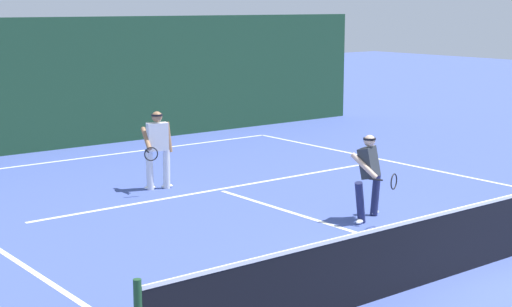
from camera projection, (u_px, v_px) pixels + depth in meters
name	position (u px, v px, depth m)	size (l,w,h in m)	color
ground_plane	(472.00, 269.00, 11.90)	(80.00, 80.00, 0.00)	#40539D
court_line_baseline_far	(107.00, 155.00, 20.88)	(10.47, 0.10, 0.01)	white
court_line_service	(218.00, 189.00, 16.99)	(8.54, 0.10, 0.01)	white
court_line_centre	(326.00, 223.00, 14.37)	(0.10, 6.40, 0.01)	white
tennis_net	(474.00, 236.00, 11.80)	(11.47, 0.09, 1.09)	#1E4723
player_near	(369.00, 174.00, 14.48)	(1.01, 0.97, 1.58)	#1E234C
player_far	(158.00, 146.00, 16.88)	(0.92, 0.90, 1.68)	silver
tennis_ball	(370.00, 172.00, 18.57)	(0.07, 0.07, 0.07)	#D1E033
back_fence_windscreen	(77.00, 83.00, 21.79)	(20.29, 0.12, 3.57)	#1E432B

